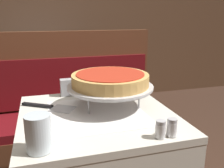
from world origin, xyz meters
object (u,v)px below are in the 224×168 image
object	(u,v)px
dining_table_rear	(40,65)
deep_dish_pizza	(110,79)
booth_bench	(72,129)
pizza_pan_stand	(110,87)
napkin_holder	(70,87)
pepper_shaker	(172,127)
pizza_server	(50,107)
water_glass_near	(38,133)
salt_shaker	(160,129)
condiment_caddy	(42,51)
dining_table_front	(97,137)

from	to	relation	value
dining_table_rear	deep_dish_pizza	xyz separation A→B (m)	(0.32, -1.71, 0.24)
booth_bench	dining_table_rear	bearing A→B (deg)	101.52
pizza_pan_stand	napkin_holder	world-z (taller)	pizza_pan_stand
pepper_shaker	deep_dish_pizza	bearing A→B (deg)	110.11
pizza_server	water_glass_near	bearing A→B (deg)	-97.34
pizza_pan_stand	booth_bench	bearing A→B (deg)	99.26
pizza_server	salt_shaker	xyz separation A→B (m)	(0.37, -0.42, 0.03)
booth_bench	pepper_shaker	xyz separation A→B (m)	(0.25, -1.06, 0.47)
deep_dish_pizza	water_glass_near	bearing A→B (deg)	-135.41
condiment_caddy	deep_dish_pizza	bearing A→B (deg)	-80.48
dining_table_rear	pizza_server	xyz separation A→B (m)	(0.04, -1.65, 0.11)
dining_table_front	pizza_server	size ratio (longest dim) A/B	2.92
pepper_shaker	pizza_server	bearing A→B (deg)	134.85
salt_shaker	pizza_server	bearing A→B (deg)	131.51
dining_table_front	deep_dish_pizza	world-z (taller)	deep_dish_pizza
pizza_pan_stand	condiment_caddy	distance (m)	1.73
dining_table_rear	salt_shaker	bearing A→B (deg)	-78.91
dining_table_rear	water_glass_near	distance (m)	2.05
deep_dish_pizza	pepper_shaker	bearing A→B (deg)	-69.89
dining_table_front	napkin_holder	xyz separation A→B (m)	(-0.08, 0.30, 0.17)
napkin_holder	dining_table_front	bearing A→B (deg)	-74.10
water_glass_near	condiment_caddy	world-z (taller)	condiment_caddy
deep_dish_pizza	water_glass_near	world-z (taller)	deep_dish_pizza
condiment_caddy	pepper_shaker	bearing A→B (deg)	-78.56
dining_table_rear	water_glass_near	xyz separation A→B (m)	(-0.01, -2.04, 0.16)
dining_table_rear	napkin_holder	xyz separation A→B (m)	(0.15, -1.48, 0.15)
dining_table_rear	condiment_caddy	bearing A→B (deg)	-12.90
napkin_holder	water_glass_near	bearing A→B (deg)	-106.66
deep_dish_pizza	pizza_server	xyz separation A→B (m)	(-0.28, 0.06, -0.13)
salt_shaker	napkin_holder	size ratio (longest dim) A/B	0.66
booth_bench	water_glass_near	world-z (taller)	booth_bench
dining_table_front	pizza_pan_stand	bearing A→B (deg)	37.52
pizza_server	condiment_caddy	world-z (taller)	condiment_caddy
dining_table_front	deep_dish_pizza	xyz separation A→B (m)	(0.08, 0.06, 0.26)
pizza_pan_stand	deep_dish_pizza	world-z (taller)	deep_dish_pizza
pizza_server	salt_shaker	distance (m)	0.56
salt_shaker	condiment_caddy	size ratio (longest dim) A/B	0.37
booth_bench	pepper_shaker	distance (m)	1.19
pizza_pan_stand	condiment_caddy	world-z (taller)	condiment_caddy
dining_table_rear	deep_dish_pizza	bearing A→B (deg)	-79.41
pizza_pan_stand	condiment_caddy	bearing A→B (deg)	99.52
booth_bench	salt_shaker	distance (m)	1.18
pizza_pan_stand	napkin_holder	bearing A→B (deg)	125.60
condiment_caddy	napkin_holder	bearing A→B (deg)	-85.36
dining_table_front	booth_bench	bearing A→B (deg)	92.40
pizza_pan_stand	condiment_caddy	size ratio (longest dim) A/B	2.28
napkin_holder	salt_shaker	bearing A→B (deg)	-66.91
booth_bench	water_glass_near	distance (m)	1.17
booth_bench	salt_shaker	xyz separation A→B (m)	(0.20, -1.06, 0.47)
pizza_server	napkin_holder	xyz separation A→B (m)	(0.12, 0.17, 0.04)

